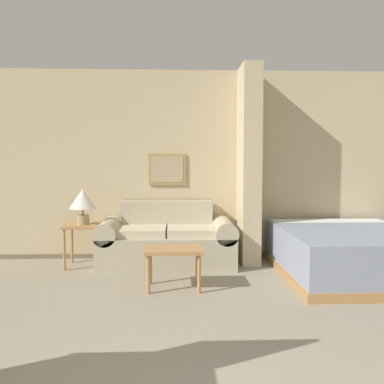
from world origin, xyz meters
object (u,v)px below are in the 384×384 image
object	(u,v)px
table_lamp	(83,201)
bed	(350,252)
couch	(167,241)
coffee_table	(174,254)

from	to	relation	value
table_lamp	bed	world-z (taller)	table_lamp
bed	table_lamp	bearing A→B (deg)	170.13
couch	table_lamp	distance (m)	1.20
coffee_table	bed	distance (m)	2.13
couch	coffee_table	bearing A→B (deg)	-84.94
coffee_table	couch	bearing A→B (deg)	95.06
table_lamp	coffee_table	bearing A→B (deg)	-40.99
couch	bed	distance (m)	2.26
couch	table_lamp	xyz separation A→B (m)	(-1.07, -0.04, 0.54)
coffee_table	bed	size ratio (longest dim) A/B	0.30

